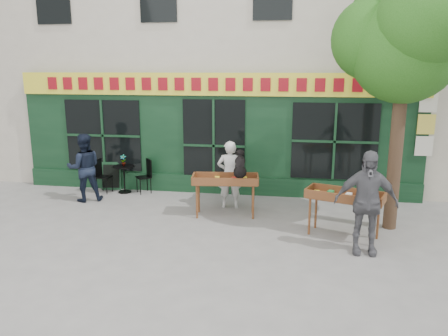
{
  "coord_description": "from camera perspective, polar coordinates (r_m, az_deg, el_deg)",
  "views": [
    {
      "loc": [
        2.23,
        -9.22,
        3.42
      ],
      "look_at": [
        0.59,
        0.5,
        1.16
      ],
      "focal_mm": 35.0,
      "sensor_mm": 36.0,
      "label": 1
    }
  ],
  "objects": [
    {
      "name": "man_right",
      "position": [
        8.52,
        18.05,
        -4.31
      ],
      "size": [
        1.16,
        0.49,
        1.97
      ],
      "primitive_type": "imported",
      "rotation": [
        0.0,
        0.0,
        0.01
      ],
      "color": "#545459",
      "rests_on": "ground"
    },
    {
      "name": "dog",
      "position": [
        9.98,
        2.11,
        0.6
      ],
      "size": [
        0.41,
        0.64,
        0.6
      ],
      "primitive_type": null,
      "rotation": [
        0.0,
        0.0,
        0.13
      ],
      "color": "black",
      "rests_on": "book_cart_center"
    },
    {
      "name": "woman",
      "position": [
        10.8,
        0.74,
        -0.86
      ],
      "size": [
        0.66,
        0.48,
        1.69
      ],
      "primitive_type": "imported",
      "rotation": [
        0.0,
        0.0,
        3.27
      ],
      "color": "silver",
      "rests_on": "ground"
    },
    {
      "name": "chalkboard",
      "position": [
        12.9,
        -14.5,
        -1.02
      ],
      "size": [
        0.58,
        0.27,
        0.79
      ],
      "rotation": [
        0.0,
        0.0,
        0.15
      ],
      "color": "black",
      "rests_on": "ground"
    },
    {
      "name": "building",
      "position": [
        15.44,
        1.3,
        18.71
      ],
      "size": [
        14.0,
        7.26,
        10.0
      ],
      "color": "beige",
      "rests_on": "ground"
    },
    {
      "name": "man_left",
      "position": [
        11.9,
        -17.78,
        0.04
      ],
      "size": [
        1.09,
        1.01,
        1.78
      ],
      "primitive_type": "imported",
      "rotation": [
        0.0,
        0.0,
        3.65
      ],
      "color": "black",
      "rests_on": "ground"
    },
    {
      "name": "book_cart_center",
      "position": [
        10.19,
        0.18,
        -1.84
      ],
      "size": [
        1.57,
        0.8,
        0.99
      ],
      "rotation": [
        0.0,
        0.0,
        0.13
      ],
      "color": "brown",
      "rests_on": "ground"
    },
    {
      "name": "bistro_chair_left",
      "position": [
        12.65,
        -15.77,
        -0.63
      ],
      "size": [
        0.4,
        0.4,
        0.95
      ],
      "rotation": [
        0.0,
        0.0,
        1.47
      ],
      "color": "black",
      "rests_on": "ground"
    },
    {
      "name": "street_tree",
      "position": [
        9.83,
        22.88,
        15.98
      ],
      "size": [
        3.05,
        2.9,
        5.6
      ],
      "color": "#382619",
      "rests_on": "ground"
    },
    {
      "name": "bistro_table",
      "position": [
        12.48,
        -12.94,
        -0.72
      ],
      "size": [
        0.6,
        0.6,
        0.76
      ],
      "color": "black",
      "rests_on": "ground"
    },
    {
      "name": "bistro_chair_right",
      "position": [
        12.35,
        -10.1,
        -0.66
      ],
      "size": [
        0.51,
        0.51,
        0.95
      ],
      "rotation": [
        0.0,
        0.0,
        -0.89
      ],
      "color": "black",
      "rests_on": "ground"
    },
    {
      "name": "potted_plant",
      "position": [
        12.4,
        -13.03,
        0.99
      ],
      "size": [
        0.18,
        0.14,
        0.32
      ],
      "primitive_type": "imported",
      "rotation": [
        0.0,
        0.0,
        0.16
      ],
      "color": "gray",
      "rests_on": "bistro_table"
    },
    {
      "name": "ground",
      "position": [
        10.08,
        -3.8,
        -6.92
      ],
      "size": [
        80.0,
        80.0,
        0.0
      ],
      "primitive_type": "plane",
      "color": "slate",
      "rests_on": "ground"
    },
    {
      "name": "book_cart_right",
      "position": [
        9.24,
        15.48,
        -3.87
      ],
      "size": [
        1.62,
        1.08,
        0.99
      ],
      "rotation": [
        0.0,
        0.0,
        -0.34
      ],
      "color": "brown",
      "rests_on": "ground"
    }
  ]
}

